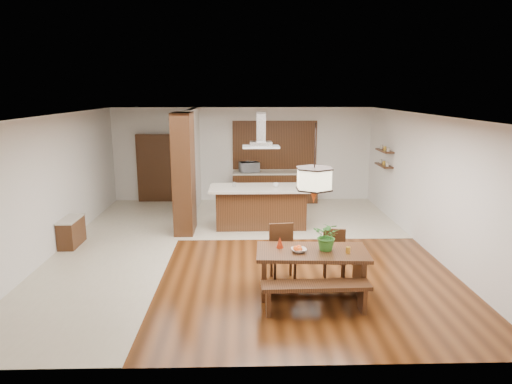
{
  "coord_description": "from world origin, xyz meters",
  "views": [
    {
      "loc": [
        0.04,
        -9.62,
        3.38
      ],
      "look_at": [
        0.3,
        0.0,
        1.25
      ],
      "focal_mm": 32.0,
      "sensor_mm": 36.0,
      "label": 1
    }
  ],
  "objects_px": {
    "dining_bench": "(315,298)",
    "fruit_bowl": "(299,250)",
    "hallway_console": "(71,232)",
    "island_cup": "(276,185)",
    "foliage_plant": "(328,236)",
    "kitchen_island": "(261,207)",
    "dining_table": "(312,262)",
    "pendant_lantern": "(315,164)",
    "dining_chair_left": "(283,253)",
    "dining_chair_right": "(334,256)",
    "range_hood": "(261,130)",
    "microwave": "(249,167)"
  },
  "relations": [
    {
      "from": "dining_bench",
      "to": "fruit_bowl",
      "type": "height_order",
      "value": "fruit_bowl"
    },
    {
      "from": "hallway_console",
      "to": "island_cup",
      "type": "height_order",
      "value": "island_cup"
    },
    {
      "from": "foliage_plant",
      "to": "kitchen_island",
      "type": "xyz_separation_m",
      "value": [
        -0.97,
        3.9,
        -0.48
      ]
    },
    {
      "from": "hallway_console",
      "to": "dining_table",
      "type": "height_order",
      "value": "dining_table"
    },
    {
      "from": "dining_table",
      "to": "pendant_lantern",
      "type": "relative_size",
      "value": 1.45
    },
    {
      "from": "dining_bench",
      "to": "dining_chair_left",
      "type": "xyz_separation_m",
      "value": [
        -0.4,
        1.26,
        0.27
      ]
    },
    {
      "from": "island_cup",
      "to": "kitchen_island",
      "type": "bearing_deg",
      "value": 169.8
    },
    {
      "from": "hallway_console",
      "to": "foliage_plant",
      "type": "relative_size",
      "value": 1.75
    },
    {
      "from": "foliage_plant",
      "to": "fruit_bowl",
      "type": "relative_size",
      "value": 2.01
    },
    {
      "from": "dining_bench",
      "to": "island_cup",
      "type": "bearing_deg",
      "value": 93.91
    },
    {
      "from": "dining_chair_right",
      "to": "dining_chair_left",
      "type": "bearing_deg",
      "value": -175.36
    },
    {
      "from": "hallway_console",
      "to": "dining_table",
      "type": "bearing_deg",
      "value": -27.61
    },
    {
      "from": "hallway_console",
      "to": "dining_chair_left",
      "type": "distance_m",
      "value": 4.98
    },
    {
      "from": "foliage_plant",
      "to": "fruit_bowl",
      "type": "xyz_separation_m",
      "value": [
        -0.48,
        -0.08,
        -0.22
      ]
    },
    {
      "from": "dining_bench",
      "to": "pendant_lantern",
      "type": "relative_size",
      "value": 1.29
    },
    {
      "from": "range_hood",
      "to": "island_cup",
      "type": "xyz_separation_m",
      "value": [
        0.37,
        -0.07,
        -1.36
      ]
    },
    {
      "from": "dining_table",
      "to": "range_hood",
      "type": "distance_m",
      "value": 4.41
    },
    {
      "from": "kitchen_island",
      "to": "pendant_lantern",
      "type": "bearing_deg",
      "value": -79.81
    },
    {
      "from": "hallway_console",
      "to": "dining_chair_right",
      "type": "height_order",
      "value": "dining_chair_right"
    },
    {
      "from": "island_cup",
      "to": "dining_chair_right",
      "type": "bearing_deg",
      "value": -75.84
    },
    {
      "from": "dining_table",
      "to": "range_hood",
      "type": "relative_size",
      "value": 2.11
    },
    {
      "from": "range_hood",
      "to": "foliage_plant",
      "type": "bearing_deg",
      "value": -76.11
    },
    {
      "from": "dining_chair_right",
      "to": "foliage_plant",
      "type": "bearing_deg",
      "value": -106.9
    },
    {
      "from": "hallway_console",
      "to": "fruit_bowl",
      "type": "xyz_separation_m",
      "value": [
        4.75,
        -2.67,
        0.49
      ]
    },
    {
      "from": "pendant_lantern",
      "to": "foliage_plant",
      "type": "distance_m",
      "value": 1.25
    },
    {
      "from": "dining_chair_left",
      "to": "dining_chair_right",
      "type": "relative_size",
      "value": 1.1
    },
    {
      "from": "hallway_console",
      "to": "dining_chair_left",
      "type": "height_order",
      "value": "dining_chair_left"
    },
    {
      "from": "dining_chair_left",
      "to": "pendant_lantern",
      "type": "xyz_separation_m",
      "value": [
        0.43,
        -0.59,
        1.74
      ]
    },
    {
      "from": "dining_table",
      "to": "fruit_bowl",
      "type": "bearing_deg",
      "value": -165.4
    },
    {
      "from": "dining_chair_right",
      "to": "fruit_bowl",
      "type": "xyz_separation_m",
      "value": [
        -0.72,
        -0.6,
        0.34
      ]
    },
    {
      "from": "foliage_plant",
      "to": "microwave",
      "type": "distance_m",
      "value": 6.68
    },
    {
      "from": "dining_bench",
      "to": "range_hood",
      "type": "xyz_separation_m",
      "value": [
        -0.68,
        4.59,
        2.23
      ]
    },
    {
      "from": "dining_chair_left",
      "to": "kitchen_island",
      "type": "relative_size",
      "value": 0.4
    },
    {
      "from": "dining_bench",
      "to": "foliage_plant",
      "type": "xyz_separation_m",
      "value": [
        0.29,
        0.68,
        0.79
      ]
    },
    {
      "from": "hallway_console",
      "to": "foliage_plant",
      "type": "distance_m",
      "value": 5.89
    },
    {
      "from": "hallway_console",
      "to": "fruit_bowl",
      "type": "distance_m",
      "value": 5.47
    },
    {
      "from": "dining_bench",
      "to": "dining_chair_right",
      "type": "xyz_separation_m",
      "value": [
        0.53,
        1.21,
        0.22
      ]
    },
    {
      "from": "hallway_console",
      "to": "kitchen_island",
      "type": "height_order",
      "value": "kitchen_island"
    },
    {
      "from": "dining_chair_left",
      "to": "fruit_bowl",
      "type": "xyz_separation_m",
      "value": [
        0.2,
        -0.65,
        0.29
      ]
    },
    {
      "from": "hallway_console",
      "to": "kitchen_island",
      "type": "relative_size",
      "value": 0.34
    },
    {
      "from": "kitchen_island",
      "to": "range_hood",
      "type": "xyz_separation_m",
      "value": [
        0.0,
        0.0,
        1.93
      ]
    },
    {
      "from": "fruit_bowl",
      "to": "kitchen_island",
      "type": "distance_m",
      "value": 4.01
    },
    {
      "from": "foliage_plant",
      "to": "microwave",
      "type": "xyz_separation_m",
      "value": [
        -1.23,
        6.56,
        0.08
      ]
    },
    {
      "from": "dining_table",
      "to": "microwave",
      "type": "relative_size",
      "value": 3.34
    },
    {
      "from": "island_cup",
      "to": "microwave",
      "type": "bearing_deg",
      "value": 103.02
    },
    {
      "from": "fruit_bowl",
      "to": "dining_chair_right",
      "type": "bearing_deg",
      "value": 39.77
    },
    {
      "from": "dining_table",
      "to": "dining_chair_right",
      "type": "bearing_deg",
      "value": 47.81
    },
    {
      "from": "pendant_lantern",
      "to": "island_cup",
      "type": "xyz_separation_m",
      "value": [
        -0.34,
        3.85,
        -1.14
      ]
    },
    {
      "from": "pendant_lantern",
      "to": "range_hood",
      "type": "xyz_separation_m",
      "value": [
        -0.71,
        3.92,
        0.22
      ]
    },
    {
      "from": "dining_chair_right",
      "to": "island_cup",
      "type": "bearing_deg",
      "value": 111.7
    }
  ]
}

